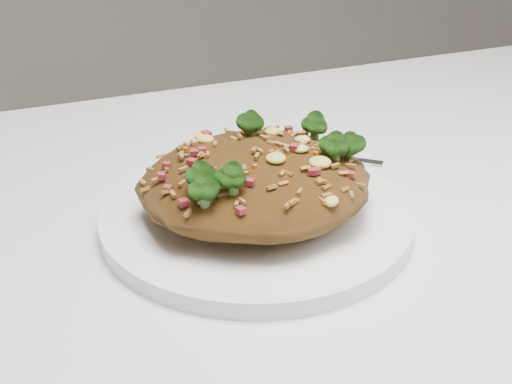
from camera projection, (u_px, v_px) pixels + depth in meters
dining_table at (381, 352)px, 0.56m from camera, size 1.20×0.80×0.75m
plate at (256, 217)px, 0.56m from camera, size 0.24×0.24×0.01m
fried_rice at (257, 173)px, 0.54m from camera, size 0.18×0.16×0.07m
fork at (301, 154)px, 0.64m from camera, size 0.14×0.11×0.00m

